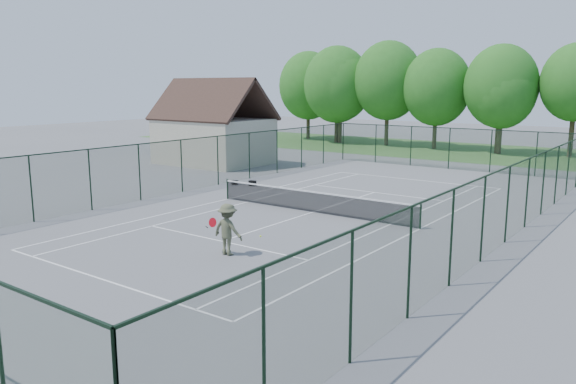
{
  "coord_description": "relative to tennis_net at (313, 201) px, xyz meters",
  "views": [
    {
      "loc": [
        14.64,
        -22.0,
        5.97
      ],
      "look_at": [
        0.0,
        -2.0,
        1.3
      ],
      "focal_mm": 35.0,
      "sensor_mm": 36.0,
      "label": 1
    }
  ],
  "objects": [
    {
      "name": "court_lines",
      "position": [
        0.0,
        0.0,
        -0.57
      ],
      "size": [
        11.05,
        23.85,
        0.01
      ],
      "color": "white",
      "rests_on": "ground"
    },
    {
      "name": "sports_bag_a",
      "position": [
        -8.17,
        3.59,
        -0.44
      ],
      "size": [
        0.38,
        0.26,
        0.28
      ],
      "primitive_type": "cube",
      "rotation": [
        0.0,
        0.0,
        0.17
      ],
      "color": "black",
      "rests_on": "ground"
    },
    {
      "name": "ground",
      "position": [
        0.0,
        0.0,
        -0.58
      ],
      "size": [
        140.0,
        140.0,
        0.0
      ],
      "primitive_type": "plane",
      "color": "slate",
      "rests_on": "ground"
    },
    {
      "name": "tennis_net",
      "position": [
        0.0,
        0.0,
        0.0
      ],
      "size": [
        11.08,
        0.08,
        1.1
      ],
      "color": "black",
      "rests_on": "ground"
    },
    {
      "name": "tennis_player",
      "position": [
        1.4,
        -7.57,
        0.36
      ],
      "size": [
        2.1,
        0.91,
        1.88
      ],
      "color": "#52553B",
      "rests_on": "ground"
    },
    {
      "name": "utility_building",
      "position": [
        -16.0,
        10.0,
        2.54
      ],
      "size": [
        8.6,
        6.27,
        6.63
      ],
      "color": "beige",
      "rests_on": "ground"
    },
    {
      "name": "grass_far",
      "position": [
        0.0,
        30.0,
        -0.57
      ],
      "size": [
        80.0,
        16.0,
        0.01
      ],
      "primitive_type": "cube",
      "color": "#467634",
      "rests_on": "ground"
    },
    {
      "name": "sports_bag_b",
      "position": [
        -7.04,
        3.94,
        -0.41
      ],
      "size": [
        0.44,
        0.29,
        0.32
      ],
      "primitive_type": "cube",
      "rotation": [
        0.0,
        0.0,
        0.09
      ],
      "color": "black",
      "rests_on": "ground"
    },
    {
      "name": "fence_enclosure",
      "position": [
        0.0,
        0.0,
        0.98
      ],
      "size": [
        18.05,
        36.05,
        3.02
      ],
      "color": "#173320",
      "rests_on": "ground"
    },
    {
      "name": "tree_line_far",
      "position": [
        0.0,
        30.0,
        5.42
      ],
      "size": [
        39.4,
        6.4,
        9.7
      ],
      "color": "#453623",
      "rests_on": "ground"
    }
  ]
}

